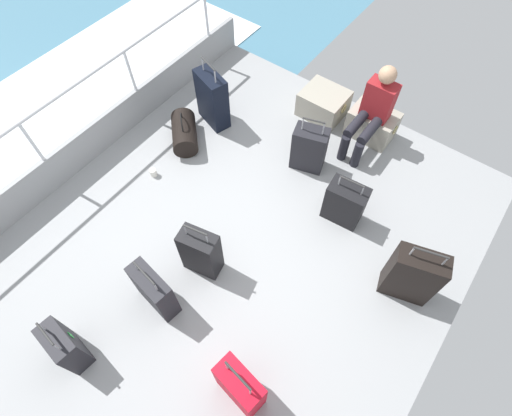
% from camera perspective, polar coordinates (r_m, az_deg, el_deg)
% --- Properties ---
extents(ground_plane, '(4.40, 5.20, 0.06)m').
position_cam_1_polar(ground_plane, '(4.38, -2.15, -4.60)').
color(ground_plane, '#939699').
extents(gunwale_port, '(0.06, 5.20, 0.45)m').
position_cam_1_polar(gunwale_port, '(5.28, -21.47, 9.61)').
color(gunwale_port, '#939699').
rests_on(gunwale_port, ground_plane).
extents(railing_port, '(0.04, 4.20, 1.02)m').
position_cam_1_polar(railing_port, '(4.91, -23.53, 13.87)').
color(railing_port, silver).
rests_on(railing_port, ground_plane).
extents(sea_wake, '(12.00, 12.00, 0.01)m').
position_cam_1_polar(sea_wake, '(6.66, -27.84, 11.27)').
color(sea_wake, teal).
rests_on(sea_wake, ground_plane).
extents(cargo_crate_0, '(0.60, 0.49, 0.34)m').
position_cam_1_polar(cargo_crate_0, '(5.46, 9.61, 14.52)').
color(cargo_crate_0, '#9E9989').
rests_on(cargo_crate_0, ground_plane).
extents(cargo_crate_1, '(0.61, 0.39, 0.37)m').
position_cam_1_polar(cargo_crate_1, '(5.31, 16.24, 11.46)').
color(cargo_crate_1, '#9E9989').
rests_on(cargo_crate_1, ground_plane).
extents(passenger_seated, '(0.34, 0.66, 1.07)m').
position_cam_1_polar(passenger_seated, '(4.93, 16.31, 13.27)').
color(passenger_seated, maroon).
rests_on(passenger_seated, ground_plane).
extents(suitcase_0, '(0.48, 0.24, 0.70)m').
position_cam_1_polar(suitcase_0, '(3.93, -14.33, -11.34)').
color(suitcase_0, black).
rests_on(suitcase_0, ground_plane).
extents(suitcase_1, '(0.44, 0.29, 0.66)m').
position_cam_1_polar(suitcase_1, '(4.38, 12.57, 0.69)').
color(suitcase_1, black).
rests_on(suitcase_1, ground_plane).
extents(suitcase_2, '(0.44, 0.26, 0.81)m').
position_cam_1_polar(suitcase_2, '(3.58, -2.27, -24.13)').
color(suitcase_2, '#B70C1E').
rests_on(suitcase_2, ground_plane).
extents(suitcase_3, '(0.50, 0.35, 0.90)m').
position_cam_1_polar(suitcase_3, '(5.20, -6.25, 15.18)').
color(suitcase_3, black).
rests_on(suitcase_3, ground_plane).
extents(suitcase_4, '(0.40, 0.23, 0.66)m').
position_cam_1_polar(suitcase_4, '(4.05, -25.58, -17.37)').
color(suitcase_4, black).
rests_on(suitcase_4, ground_plane).
extents(suitcase_5, '(0.44, 0.34, 0.76)m').
position_cam_1_polar(suitcase_5, '(4.74, 7.61, 8.40)').
color(suitcase_5, black).
rests_on(suitcase_5, ground_plane).
extents(suitcase_6, '(0.41, 0.28, 0.77)m').
position_cam_1_polar(suitcase_6, '(3.98, -7.88, -6.28)').
color(suitcase_6, black).
rests_on(suitcase_6, ground_plane).
extents(suitcase_7, '(0.50, 0.34, 0.84)m').
position_cam_1_polar(suitcase_7, '(4.06, 21.42, -8.93)').
color(suitcase_7, black).
rests_on(suitcase_7, ground_plane).
extents(duffel_bag, '(0.62, 0.62, 0.44)m').
position_cam_1_polar(duffel_bag, '(5.13, -10.20, 10.54)').
color(duffel_bag, black).
rests_on(duffel_bag, ground_plane).
extents(paper_cup, '(0.08, 0.08, 0.10)m').
position_cam_1_polar(paper_cup, '(4.93, -14.45, 4.92)').
color(paper_cup, white).
rests_on(paper_cup, ground_plane).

